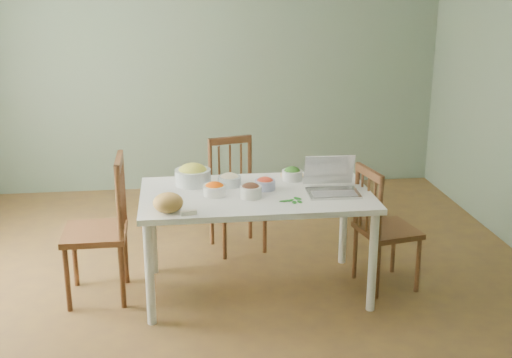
{
  "coord_description": "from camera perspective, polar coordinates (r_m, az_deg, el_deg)",
  "views": [
    {
      "loc": [
        -0.33,
        -4.44,
        2.26
      ],
      "look_at": [
        0.22,
        -0.04,
        0.87
      ],
      "focal_mm": 46.25,
      "sensor_mm": 36.0,
      "label": 1
    }
  ],
  "objects": [
    {
      "name": "chair_left",
      "position": [
        4.81,
        -13.78,
        -4.26
      ],
      "size": [
        0.44,
        0.46,
        1.04
      ],
      "primitive_type": null,
      "rotation": [
        0.0,
        0.0,
        -1.57
      ],
      "color": "#442B17",
      "rests_on": "floor"
    },
    {
      "name": "bowl_squash",
      "position": [
        4.86,
        -5.49,
        0.39
      ],
      "size": [
        0.32,
        0.32,
        0.15
      ],
      "primitive_type": null,
      "rotation": [
        0.0,
        0.0,
        0.23
      ],
      "color": "gold",
      "rests_on": "dining_table"
    },
    {
      "name": "laptop",
      "position": [
        4.64,
        6.74,
        0.12
      ],
      "size": [
        0.37,
        0.34,
        0.24
      ],
      "primitive_type": null,
      "rotation": [
        0.0,
        0.0,
        -0.03
      ],
      "color": "silver",
      "rests_on": "dining_table"
    },
    {
      "name": "bowl_carrot",
      "position": [
        4.62,
        -3.61,
        -0.85
      ],
      "size": [
        0.19,
        0.19,
        0.09
      ],
      "primitive_type": null,
      "rotation": [
        0.0,
        0.0,
        0.22
      ],
      "color": "#E65900",
      "rests_on": "dining_table"
    },
    {
      "name": "bowl_onion",
      "position": [
        4.82,
        -2.32,
        -0.06
      ],
      "size": [
        0.2,
        0.2,
        0.09
      ],
      "primitive_type": null,
      "rotation": [
        0.0,
        0.0,
        -0.17
      ],
      "color": "#F7E4C5",
      "rests_on": "dining_table"
    },
    {
      "name": "bread_boule",
      "position": [
        4.32,
        -7.61,
        -2.04
      ],
      "size": [
        0.2,
        0.2,
        0.13
      ],
      "primitive_type": "ellipsoid",
      "rotation": [
        0.0,
        0.0,
        -0.02
      ],
      "color": "tan",
      "rests_on": "dining_table"
    },
    {
      "name": "bowl_redpep",
      "position": [
        4.74,
        0.79,
        -0.38
      ],
      "size": [
        0.19,
        0.19,
        0.09
      ],
      "primitive_type": null,
      "rotation": [
        0.0,
        0.0,
        0.37
      ],
      "color": "#E83F25",
      "rests_on": "dining_table"
    },
    {
      "name": "dining_table",
      "position": [
        4.82,
        -0.0,
        -5.49
      ],
      "size": [
        1.63,
        0.92,
        0.77
      ],
      "primitive_type": null,
      "color": "white",
      "rests_on": "floor"
    },
    {
      "name": "chair_far",
      "position": [
        5.51,
        -1.61,
        -1.5
      ],
      "size": [
        0.5,
        0.49,
        0.94
      ],
      "primitive_type": null,
      "rotation": [
        0.0,
        0.0,
        0.25
      ],
      "color": "#442B17",
      "rests_on": "floor"
    },
    {
      "name": "wall_back",
      "position": [
        7.0,
        -4.47,
        9.94
      ],
      "size": [
        5.0,
        0.0,
        2.7
      ],
      "primitive_type": "cube",
      "color": "#616D5C",
      "rests_on": "ground"
    },
    {
      "name": "butter_stick",
      "position": [
        4.27,
        -5.86,
        -2.93
      ],
      "size": [
        0.11,
        0.06,
        0.03
      ],
      "primitive_type": "cube",
      "rotation": [
        0.0,
        0.0,
        0.25
      ],
      "color": "silver",
      "rests_on": "dining_table"
    },
    {
      "name": "wall_front",
      "position": [
        2.17,
        2.32,
        -7.41
      ],
      "size": [
        5.0,
        0.0,
        2.7
      ],
      "primitive_type": "cube",
      "color": "#616D5C",
      "rests_on": "ground"
    },
    {
      "name": "floor",
      "position": [
        4.99,
        -2.62,
        -9.49
      ],
      "size": [
        5.0,
        5.0,
        0.0
      ],
      "primitive_type": "cube",
      "color": "brown",
      "rests_on": "ground"
    },
    {
      "name": "chair_right",
      "position": [
        4.96,
        11.33,
        -4.11
      ],
      "size": [
        0.47,
        0.48,
        0.93
      ],
      "primitive_type": null,
      "rotation": [
        0.0,
        0.0,
        1.77
      ],
      "color": "#442B17",
      "rests_on": "floor"
    },
    {
      "name": "bowl_broccoli",
      "position": [
        4.96,
        3.15,
        0.48
      ],
      "size": [
        0.19,
        0.19,
        0.1
      ],
      "primitive_type": null,
      "rotation": [
        0.0,
        0.0,
        0.28
      ],
      "color": "#205815",
      "rests_on": "dining_table"
    },
    {
      "name": "basil_bunch",
      "position": [
        4.51,
        3.03,
        -1.8
      ],
      "size": [
        0.18,
        0.18,
        0.02
      ],
      "primitive_type": null,
      "color": "#0E7116",
      "rests_on": "dining_table"
    },
    {
      "name": "bowl_mushroom",
      "position": [
        4.56,
        -0.47,
        -1.0
      ],
      "size": [
        0.17,
        0.17,
        0.1
      ],
      "primitive_type": null,
      "rotation": [
        0.0,
        0.0,
        -0.13
      ],
      "color": "#43241D",
      "rests_on": "dining_table"
    },
    {
      "name": "flatbread",
      "position": [
        5.06,
        3.13,
        0.36
      ],
      "size": [
        0.22,
        0.22,
        0.02
      ],
      "primitive_type": "cylinder",
      "rotation": [
        0.0,
        0.0,
        0.28
      ],
      "color": "#DDC388",
      "rests_on": "dining_table"
    }
  ]
}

